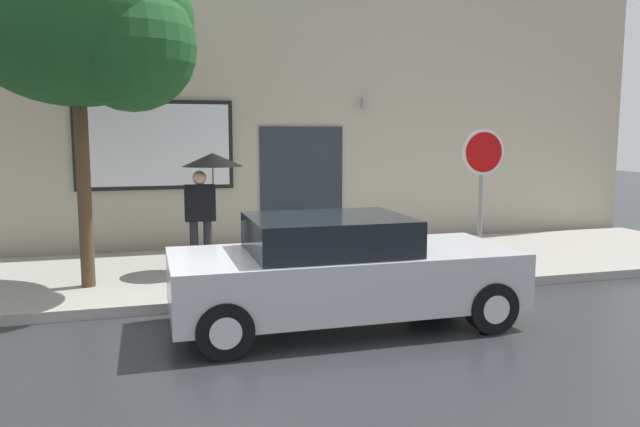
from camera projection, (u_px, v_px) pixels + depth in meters
name	position (u px, v px, depth m)	size (l,w,h in m)	color
ground_plane	(257.00, 330.00, 7.63)	(60.00, 60.00, 0.00)	#282B2D
sidewalk	(227.00, 273.00, 10.49)	(20.00, 4.00, 0.15)	gray
building_facade	(208.00, 82.00, 12.43)	(20.00, 0.67, 7.00)	#B2A893
parked_car	(341.00, 271.00, 7.77)	(4.37, 1.88, 1.41)	#B7BABF
pedestrian_with_umbrella	(208.00, 178.00, 10.10)	(1.00, 1.00, 1.98)	black
street_tree	(87.00, 25.00, 8.71)	(3.35, 2.85, 5.19)	#4C3823
stop_sign	(482.00, 171.00, 10.12)	(0.76, 0.10, 2.37)	gray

